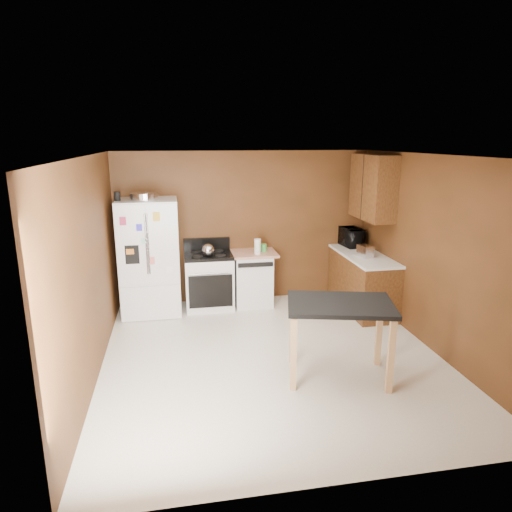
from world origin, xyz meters
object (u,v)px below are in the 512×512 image
object	(u,v)px
roasting_pan	(144,196)
gas_range	(209,280)
paper_towel	(258,247)
toaster	(365,251)
refrigerator	(150,257)
pen_cup	(117,196)
dishwasher	(252,278)
kettle	(208,250)
green_canister	(263,248)
microwave	(351,237)
island	(340,315)

from	to	relation	value
roasting_pan	gas_range	xyz separation A→B (m)	(0.94, 0.10, -1.39)
roasting_pan	paper_towel	size ratio (longest dim) A/B	1.74
toaster	refrigerator	bearing A→B (deg)	157.89
pen_cup	dishwasher	distance (m)	2.49
kettle	toaster	xyz separation A→B (m)	(2.40, -0.47, -0.01)
kettle	paper_towel	bearing A→B (deg)	3.36
green_canister	refrigerator	world-z (taller)	refrigerator
microwave	gas_range	size ratio (longest dim) A/B	0.47
kettle	green_canister	size ratio (longest dim) A/B	1.62
roasting_pan	microwave	world-z (taller)	roasting_pan
microwave	island	world-z (taller)	microwave
pen_cup	kettle	world-z (taller)	pen_cup
kettle	green_canister	world-z (taller)	kettle
microwave	island	size ratio (longest dim) A/B	0.39
roasting_pan	microwave	distance (m)	3.49
kettle	island	distance (m)	2.71
paper_towel	island	size ratio (longest dim) A/B	0.18
green_canister	refrigerator	size ratio (longest dim) A/B	0.07
green_canister	island	distance (m)	2.60
toaster	microwave	size ratio (longest dim) A/B	0.48
pen_cup	kettle	size ratio (longest dim) A/B	0.66
refrigerator	pen_cup	bearing A→B (deg)	-170.10
refrigerator	dishwasher	bearing A→B (deg)	2.99
roasting_pan	kettle	world-z (taller)	roasting_pan
gas_range	island	xyz separation A→B (m)	(1.28, -2.52, 0.30)
roasting_pan	dishwasher	xyz separation A→B (m)	(1.66, 0.12, -1.40)
dishwasher	roasting_pan	bearing A→B (deg)	-175.85
gas_range	dishwasher	distance (m)	0.72
paper_towel	refrigerator	size ratio (longest dim) A/B	0.14
roasting_pan	pen_cup	size ratio (longest dim) A/B	3.23
roasting_pan	refrigerator	distance (m)	0.95
roasting_pan	gas_range	distance (m)	1.68
roasting_pan	refrigerator	size ratio (longest dim) A/B	0.24
microwave	dishwasher	xyz separation A→B (m)	(-1.73, -0.12, -0.59)
roasting_pan	pen_cup	distance (m)	0.38
toaster	paper_towel	bearing A→B (deg)	149.78
kettle	island	bearing A→B (deg)	-61.37
toaster	refrigerator	distance (m)	3.35
roasting_pan	toaster	size ratio (longest dim) A/B	1.70
green_canister	dishwasher	distance (m)	0.53
pen_cup	gas_range	world-z (taller)	pen_cup
roasting_pan	gas_range	size ratio (longest dim) A/B	0.38
green_canister	gas_range	world-z (taller)	gas_range
paper_towel	microwave	world-z (taller)	microwave
microwave	dishwasher	bearing A→B (deg)	87.79
kettle	dishwasher	size ratio (longest dim) A/B	0.22
microwave	dishwasher	world-z (taller)	microwave
roasting_pan	kettle	bearing A→B (deg)	-3.49
green_canister	gas_range	distance (m)	1.03
green_canister	microwave	distance (m)	1.55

